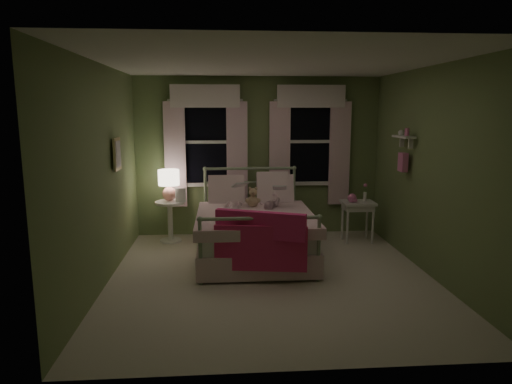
{
  "coord_description": "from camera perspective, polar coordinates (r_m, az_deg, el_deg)",
  "views": [
    {
      "loc": [
        -0.6,
        -5.4,
        2.05
      ],
      "look_at": [
        -0.16,
        0.47,
        1.0
      ],
      "focal_mm": 32.0,
      "sensor_mm": 36.0,
      "label": 1
    }
  ],
  "objects": [
    {
      "name": "wall_shelf",
      "position": [
        6.61,
        17.95,
        5.06
      ],
      "size": [
        0.15,
        0.5,
        0.6
      ],
      "color": "white",
      "rests_on": "room_shell"
    },
    {
      "name": "window_left",
      "position": [
        7.45,
        -6.28,
        6.76
      ],
      "size": [
        1.34,
        0.13,
        1.96
      ],
      "color": "black",
      "rests_on": "room_shell"
    },
    {
      "name": "book_nightstand",
      "position": [
        7.19,
        -10.03,
        -1.21
      ],
      "size": [
        0.18,
        0.24,
        0.02
      ],
      "primitive_type": "imported",
      "rotation": [
        0.0,
        0.0,
        -0.07
      ],
      "color": "beige",
      "rests_on": "nightstand_left"
    },
    {
      "name": "book_left",
      "position": [
        6.49,
        -2.81,
        0.45
      ],
      "size": [
        0.22,
        0.16,
        0.26
      ],
      "primitive_type": "imported",
      "rotation": [
        1.22,
        0.0,
        0.26
      ],
      "color": "beige",
      "rests_on": "child_left"
    },
    {
      "name": "nightstand_right",
      "position": [
        7.33,
        12.63,
        -1.95
      ],
      "size": [
        0.5,
        0.4,
        0.64
      ],
      "color": "white",
      "rests_on": "ground"
    },
    {
      "name": "teddy_bear",
      "position": [
        6.62,
        -0.4,
        -0.84
      ],
      "size": [
        0.22,
        0.18,
        0.3
      ],
      "color": "tan",
      "rests_on": "bed"
    },
    {
      "name": "bud_vase",
      "position": [
        7.36,
        13.48,
        -0.02
      ],
      "size": [
        0.06,
        0.06,
        0.28
      ],
      "color": "white",
      "rests_on": "nightstand_right"
    },
    {
      "name": "table_lamp",
      "position": [
        7.22,
        -10.83,
        1.21
      ],
      "size": [
        0.33,
        0.33,
        0.49
      ],
      "color": "pink",
      "rests_on": "nightstand_left"
    },
    {
      "name": "child_left",
      "position": [
        6.73,
        -2.87,
        0.73
      ],
      "size": [
        0.29,
        0.2,
        0.77
      ],
      "primitive_type": "imported",
      "rotation": [
        0.0,
        0.0,
        3.07
      ],
      "color": "#F7D1DD",
      "rests_on": "bed"
    },
    {
      "name": "pink_toy",
      "position": [
        7.26,
        11.93,
        -0.75
      ],
      "size": [
        0.14,
        0.19,
        0.14
      ],
      "color": "pink",
      "rests_on": "nightstand_right"
    },
    {
      "name": "window_right",
      "position": [
        7.58,
        6.76,
        6.81
      ],
      "size": [
        1.34,
        0.13,
        1.96
      ],
      "color": "black",
      "rests_on": "room_shell"
    },
    {
      "name": "book_right",
      "position": [
        6.53,
        2.11,
        0.14
      ],
      "size": [
        0.21,
        0.14,
        0.26
      ],
      "primitive_type": "imported",
      "rotation": [
        1.22,
        0.0,
        -0.13
      ],
      "color": "beige",
      "rests_on": "child_right"
    },
    {
      "name": "framed_picture",
      "position": [
        6.18,
        -16.96,
        4.56
      ],
      "size": [
        0.03,
        0.32,
        0.42
      ],
      "color": "beige",
      "rests_on": "room_shell"
    },
    {
      "name": "bed",
      "position": [
        6.45,
        -0.18,
        -4.94
      ],
      "size": [
        1.58,
        2.04,
        1.18
      ],
      "color": "white",
      "rests_on": "ground"
    },
    {
      "name": "pink_throw",
      "position": [
        5.41,
        0.54,
        -5.34
      ],
      "size": [
        1.09,
        0.5,
        0.71
      ],
      "color": "#E12C72",
      "rests_on": "bed"
    },
    {
      "name": "child_right",
      "position": [
        6.77,
        1.88,
        0.77
      ],
      "size": [
        0.43,
        0.38,
        0.76
      ],
      "primitive_type": "imported",
      "rotation": [
        0.0,
        0.0,
        2.87
      ],
      "color": "#F7D1DD",
      "rests_on": "bed"
    },
    {
      "name": "nightstand_left",
      "position": [
        7.32,
        -10.69,
        -2.93
      ],
      "size": [
        0.46,
        0.46,
        0.65
      ],
      "color": "white",
      "rests_on": "ground"
    },
    {
      "name": "room_shell",
      "position": [
        5.49,
        2.0,
        2.25
      ],
      "size": [
        4.2,
        4.2,
        4.2
      ],
      "color": "beige",
      "rests_on": "ground"
    }
  ]
}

